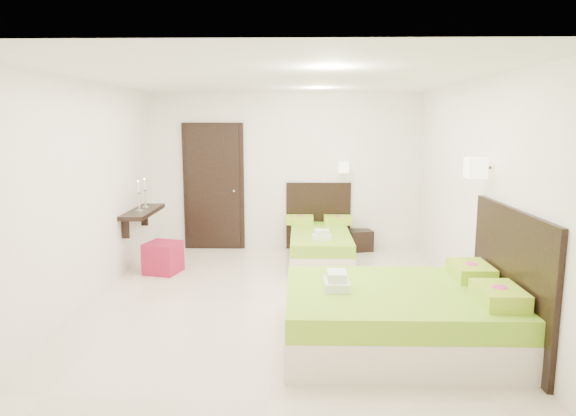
{
  "coord_description": "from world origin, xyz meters",
  "views": [
    {
      "loc": [
        0.23,
        -5.81,
        2.12
      ],
      "look_at": [
        0.1,
        0.3,
        1.1
      ],
      "focal_mm": 32.0,
      "sensor_mm": 36.0,
      "label": 1
    }
  ],
  "objects_px": {
    "bed_single": "(320,243)",
    "bed_double": "(406,313)",
    "nightstand": "(359,240)",
    "ottoman": "(163,258)"
  },
  "relations": [
    {
      "from": "bed_single",
      "to": "bed_double",
      "type": "xyz_separation_m",
      "value": [
        0.7,
        -3.05,
        0.04
      ]
    },
    {
      "from": "bed_single",
      "to": "nightstand",
      "type": "relative_size",
      "value": 4.62
    },
    {
      "from": "nightstand",
      "to": "bed_double",
      "type": "bearing_deg",
      "value": -102.11
    },
    {
      "from": "bed_single",
      "to": "bed_double",
      "type": "bearing_deg",
      "value": -77.02
    },
    {
      "from": "bed_double",
      "to": "ottoman",
      "type": "distance_m",
      "value": 3.78
    },
    {
      "from": "bed_single",
      "to": "bed_double",
      "type": "height_order",
      "value": "bed_double"
    },
    {
      "from": "bed_single",
      "to": "bed_double",
      "type": "distance_m",
      "value": 3.13
    },
    {
      "from": "bed_single",
      "to": "ottoman",
      "type": "xyz_separation_m",
      "value": [
        -2.26,
        -0.7,
        -0.06
      ]
    },
    {
      "from": "nightstand",
      "to": "ottoman",
      "type": "distance_m",
      "value": 3.25
    },
    {
      "from": "bed_single",
      "to": "nightstand",
      "type": "height_order",
      "value": "bed_single"
    }
  ]
}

